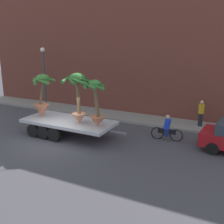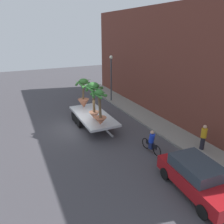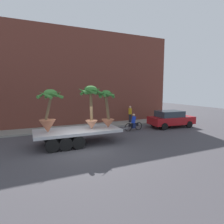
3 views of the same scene
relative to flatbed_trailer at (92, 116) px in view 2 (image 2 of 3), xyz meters
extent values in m
plane|color=#423F44|center=(0.21, -1.17, -0.76)|extent=(60.00, 60.00, 0.00)
cube|color=gray|center=(0.21, 4.93, -0.69)|extent=(24.00, 2.20, 0.15)
cube|color=brown|center=(0.21, 6.63, 3.93)|extent=(24.00, 1.20, 9.39)
cube|color=#B7BABF|center=(0.25, 0.00, 0.13)|extent=(5.57, 2.46, 0.18)
cylinder|color=black|center=(-1.52, 1.14, -0.36)|extent=(0.80, 0.23, 0.80)
cylinder|color=black|center=(-1.54, -1.11, -0.36)|extent=(0.80, 0.23, 0.80)
cylinder|color=black|center=(-0.74, 1.13, -0.36)|extent=(0.80, 0.23, 0.80)
cylinder|color=black|center=(-0.76, -1.12, -0.36)|extent=(0.80, 0.23, 0.80)
cylinder|color=black|center=(0.04, 1.13, -0.36)|extent=(0.80, 0.23, 0.80)
cylinder|color=black|center=(0.02, -1.13, -0.36)|extent=(0.80, 0.23, 0.80)
cube|color=slate|center=(3.53, -0.03, -0.02)|extent=(1.00, 0.11, 0.10)
cone|color=#B26647|center=(-1.65, -0.12, 0.61)|extent=(0.99, 0.99, 0.79)
cylinder|color=brown|center=(-1.53, -0.12, 1.82)|extent=(0.56, 0.17, 1.61)
ellipsoid|color=#428438|center=(-1.41, -0.12, 2.63)|extent=(0.80, 0.80, 0.50)
cone|color=#428438|center=(-0.93, -0.05, 2.58)|extent=(0.34, 1.01, 0.44)
cone|color=#428438|center=(-1.28, 0.32, 2.55)|extent=(0.94, 0.46, 0.56)
cone|color=#428438|center=(-1.81, 0.23, 2.57)|extent=(0.86, 0.94, 0.53)
cone|color=#428438|center=(-1.74, -0.45, 2.56)|extent=(0.80, 0.81, 0.52)
cone|color=#428438|center=(-1.18, -0.59, 2.56)|extent=(1.02, 0.65, 0.55)
cone|color=tan|center=(1.15, -0.22, 0.51)|extent=(0.82, 0.82, 0.58)
cylinder|color=brown|center=(1.13, -0.22, 1.82)|extent=(0.25, 0.19, 2.04)
ellipsoid|color=#387A33|center=(1.11, -0.22, 2.83)|extent=(0.87, 0.87, 0.54)
cone|color=#387A33|center=(1.60, -0.31, 2.76)|extent=(0.38, 1.01, 0.52)
cone|color=#387A33|center=(1.46, 0.19, 2.76)|extent=(0.95, 0.85, 0.55)
cone|color=#387A33|center=(0.88, 0.19, 2.75)|extent=(0.92, 0.64, 0.57)
cone|color=#387A33|center=(0.50, -0.31, 2.79)|extent=(0.37, 1.26, 0.46)
cone|color=#387A33|center=(0.92, -0.63, 2.76)|extent=(0.91, 0.56, 0.50)
cone|color=#387A33|center=(1.37, -0.69, 2.76)|extent=(1.03, 0.69, 0.55)
cone|color=#B26647|center=(2.35, -0.21, 0.50)|extent=(0.91, 0.91, 0.57)
cylinder|color=brown|center=(2.28, -0.21, 1.69)|extent=(0.43, 0.20, 1.82)
ellipsoid|color=#387A33|center=(2.21, -0.21, 2.60)|extent=(0.66, 0.66, 0.41)
cone|color=#387A33|center=(2.54, -0.17, 2.53)|extent=(0.29, 0.72, 0.41)
cone|color=#387A33|center=(2.50, 0.04, 2.51)|extent=(0.67, 0.72, 0.51)
cone|color=#387A33|center=(2.12, 0.12, 2.55)|extent=(0.75, 0.37, 0.37)
cone|color=#387A33|center=(1.85, -0.07, 2.52)|extent=(0.47, 0.80, 0.48)
cone|color=#387A33|center=(1.80, -0.32, 2.55)|extent=(0.42, 0.89, 0.37)
cone|color=#387A33|center=(2.11, -0.66, 2.55)|extent=(0.96, 0.40, 0.40)
cone|color=#387A33|center=(2.50, -0.50, 2.51)|extent=(0.71, 0.73, 0.52)
torus|color=black|center=(6.26, 1.97, -0.42)|extent=(0.74, 0.12, 0.74)
torus|color=black|center=(5.16, 1.87, -0.42)|extent=(0.74, 0.12, 0.74)
cube|color=black|center=(5.71, 1.92, -0.24)|extent=(1.04, 0.15, 0.28)
cylinder|color=#1938C6|center=(5.71, 1.92, 0.21)|extent=(0.47, 0.38, 0.65)
sphere|color=tan|center=(5.71, 1.92, 0.63)|extent=(0.24, 0.24, 0.24)
cube|color=navy|center=(5.71, 1.92, -0.32)|extent=(0.30, 0.26, 0.44)
cube|color=maroon|center=(9.77, 1.73, -0.09)|extent=(4.39, 2.19, 0.70)
cube|color=#2D3842|center=(9.56, 1.75, 0.54)|extent=(2.47, 1.85, 0.56)
cylinder|color=black|center=(11.08, 0.75, -0.44)|extent=(0.65, 0.25, 0.64)
cylinder|color=black|center=(8.46, 2.72, -0.44)|extent=(0.65, 0.25, 0.64)
cylinder|color=black|center=(8.32, 0.97, -0.44)|extent=(0.65, 0.25, 0.64)
cylinder|color=black|center=(7.09, 4.94, -0.19)|extent=(0.28, 0.28, 0.85)
cylinder|color=gold|center=(7.09, 4.94, 0.55)|extent=(0.36, 0.36, 0.62)
sphere|color=tan|center=(7.09, 4.94, 0.98)|extent=(0.24, 0.24, 0.24)
cylinder|color=#383D42|center=(-4.89, 4.13, 1.64)|extent=(0.14, 0.14, 4.50)
sphere|color=#EAEACC|center=(-4.89, 4.13, 4.04)|extent=(0.36, 0.36, 0.36)
camera|label=1|loc=(9.35, -12.57, 4.99)|focal=43.19mm
camera|label=2|loc=(15.69, -5.74, 6.71)|focal=34.74mm
camera|label=3|loc=(-2.76, -12.12, 2.92)|focal=30.27mm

